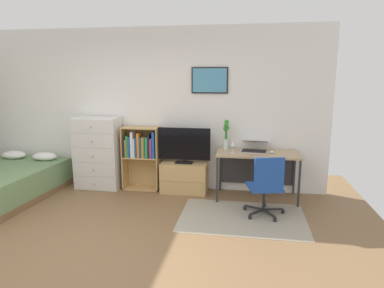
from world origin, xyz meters
TOP-DOWN VIEW (x-y plane):
  - ground_plane at (0.00, 0.00)m, footprint 7.20×7.20m
  - wall_back_with_posters at (0.01, 2.43)m, footprint 6.12×0.09m
  - area_rug at (1.72, 1.24)m, footprint 1.70×1.20m
  - bed at (-2.05, 1.36)m, footprint 1.46×2.07m
  - dresser at (-0.76, 2.15)m, footprint 0.75×0.46m
  - bookshelf at (-0.01, 2.21)m, footprint 0.62×0.30m
  - tv_stand at (0.74, 2.17)m, footprint 0.76×0.41m
  - television at (0.74, 2.15)m, footprint 0.86×0.16m
  - desk at (1.92, 2.14)m, footprint 1.26×0.63m
  - office_chair at (2.03, 1.33)m, footprint 0.58×0.57m
  - laptop at (1.88, 2.19)m, footprint 0.45×0.47m
  - computer_mouse at (2.14, 2.06)m, footprint 0.06×0.10m
  - bamboo_vase at (1.41, 2.27)m, footprint 0.10×0.11m
  - wine_glass at (1.54, 1.99)m, footprint 0.07×0.07m

SIDE VIEW (x-z plane):
  - ground_plane at x=0.00m, z-range 0.00..0.00m
  - area_rug at x=1.72m, z-range 0.00..0.01m
  - bed at x=-2.05m, z-range -0.06..0.54m
  - tv_stand at x=0.74m, z-range 0.00..0.50m
  - office_chair at x=2.03m, z-range 0.03..0.89m
  - desk at x=1.92m, z-range 0.24..0.98m
  - dresser at x=-0.76m, z-range 0.00..1.22m
  - bookshelf at x=-0.01m, z-range 0.12..1.19m
  - computer_mouse at x=2.14m, z-range 0.74..0.77m
  - television at x=0.74m, z-range 0.50..1.09m
  - laptop at x=1.88m, z-range 0.72..0.89m
  - wine_glass at x=1.54m, z-range 0.78..0.96m
  - bamboo_vase at x=1.41m, z-range 0.73..1.21m
  - wall_back_with_posters at x=0.01m, z-range 0.00..2.70m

